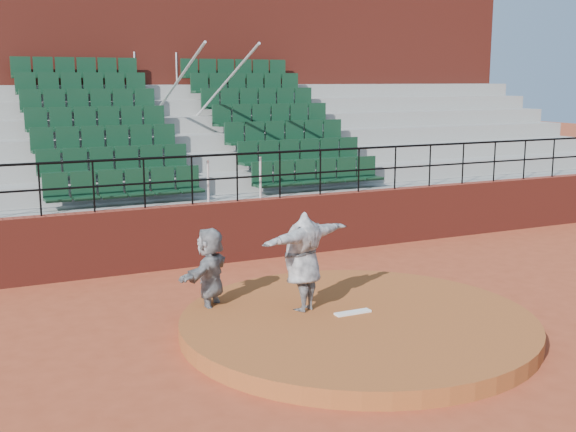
% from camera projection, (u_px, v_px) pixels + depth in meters
% --- Properties ---
extents(ground, '(90.00, 90.00, 0.00)m').
position_uv_depth(ground, '(357.00, 332.00, 11.20)').
color(ground, '#9D3F23').
rests_on(ground, ground).
extents(pitchers_mound, '(5.50, 5.50, 0.25)m').
position_uv_depth(pitchers_mound, '(358.00, 324.00, 11.17)').
color(pitchers_mound, '#964B21').
rests_on(pitchers_mound, ground).
extents(pitching_rubber, '(0.60, 0.15, 0.03)m').
position_uv_depth(pitching_rubber, '(353.00, 312.00, 11.28)').
color(pitching_rubber, white).
rests_on(pitching_rubber, pitchers_mound).
extents(boundary_wall, '(24.00, 0.30, 1.30)m').
position_uv_depth(boundary_wall, '(238.00, 231.00, 15.50)').
color(boundary_wall, maroon).
rests_on(boundary_wall, ground).
extents(wall_railing, '(24.04, 0.05, 1.03)m').
position_uv_depth(wall_railing, '(237.00, 167.00, 15.25)').
color(wall_railing, black).
rests_on(wall_railing, boundary_wall).
extents(seating_deck, '(24.00, 5.97, 4.63)m').
position_uv_depth(seating_deck, '(185.00, 174.00, 18.59)').
color(seating_deck, gray).
rests_on(seating_deck, ground).
extents(press_box_facade, '(24.00, 3.00, 7.10)m').
position_uv_depth(press_box_facade, '(143.00, 89.00, 21.70)').
color(press_box_facade, maroon).
rests_on(press_box_facade, ground).
extents(pitcher, '(2.00, 1.24, 1.59)m').
position_uv_depth(pitcher, '(303.00, 261.00, 11.31)').
color(pitcher, black).
rests_on(pitcher, pitchers_mound).
extents(fielder, '(1.33, 1.32, 1.53)m').
position_uv_depth(fielder, '(210.00, 274.00, 11.62)').
color(fielder, black).
rests_on(fielder, ground).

